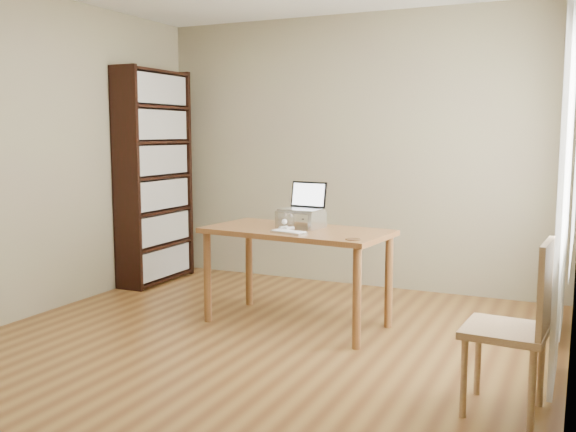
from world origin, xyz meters
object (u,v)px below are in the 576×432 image
object	(u,v)px
keyboard	(289,232)
laptop	(304,203)
cat	(302,219)
bookshelf	(155,177)
desk	(297,241)
chair	(520,321)

from	to	relation	value
keyboard	laptop	bearing A→B (deg)	109.56
keyboard	cat	size ratio (longest dim) A/B	0.61
laptop	bookshelf	bearing A→B (deg)	167.27
desk	laptop	distance (m)	0.31
bookshelf	desk	world-z (taller)	bookshelf
desk	cat	distance (m)	0.19
laptop	chair	world-z (taller)	laptop
bookshelf	chair	size ratio (longest dim) A/B	2.24
laptop	chair	distance (m)	2.09
cat	bookshelf	bearing A→B (deg)	175.12
laptop	cat	distance (m)	0.13
desk	chair	world-z (taller)	chair
keyboard	cat	bearing A→B (deg)	111.27
laptop	cat	xyz separation A→B (m)	(-0.01, -0.02, -0.13)
laptop	desk	bearing A→B (deg)	-84.13
cat	chair	world-z (taller)	chair
bookshelf	cat	size ratio (longest dim) A/B	4.44
keyboard	chair	world-z (taller)	chair
bookshelf	cat	distance (m)	2.00
laptop	cat	size ratio (longest dim) A/B	0.69
keyboard	chair	size ratio (longest dim) A/B	0.31
desk	cat	world-z (taller)	cat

